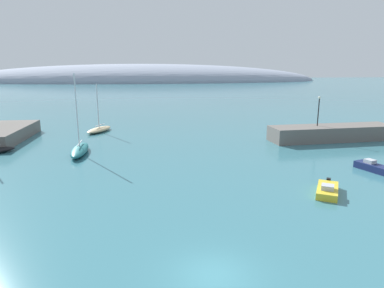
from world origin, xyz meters
name	(u,v)px	position (x,y,z in m)	size (l,w,h in m)	color
water	(214,275)	(0.00, 0.00, 0.00)	(600.00, 600.00, 0.00)	#38727F
breakwater_rocks	(332,133)	(23.56, 30.68, 1.08)	(18.69, 4.37, 2.17)	#66605B
distant_ridge	(142,81)	(-8.36, 237.32, 0.00)	(260.17, 77.32, 24.71)	#8E99AD
sailboat_sand_near_shore	(99,129)	(-11.64, 41.60, 0.46)	(4.58, 6.52, 7.96)	#C6B284
sailboat_teal_outer_mooring	(80,150)	(-11.97, 26.90, 0.56)	(2.05, 7.59, 9.90)	#1E6B70
motorboat_yellow_foreground	(327,190)	(11.85, 10.23, 0.35)	(3.40, 4.26, 1.00)	yellow
motorboat_navy_alongside_breakwater	(375,167)	(20.05, 15.70, 0.40)	(2.64, 4.59, 1.11)	navy
harbor_lamp_post	(319,108)	(21.29, 30.92, 4.82)	(0.36, 0.36, 4.31)	black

